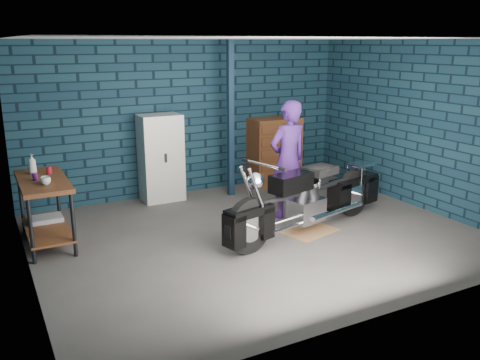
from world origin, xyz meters
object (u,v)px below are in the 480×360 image
object	(u,v)px
workbench	(46,212)
storage_bin	(46,226)
shop_stool	(359,178)
tool_chest	(275,151)
motorcycle	(310,192)
locker	(161,158)
person	(288,160)

from	to	relation	value
workbench	storage_bin	bearing A→B (deg)	86.37
workbench	shop_stool	bearing A→B (deg)	-0.90
tool_chest	shop_stool	bearing A→B (deg)	-51.22
storage_bin	motorcycle	bearing A→B (deg)	-24.79
shop_stool	motorcycle	bearing A→B (deg)	-148.40
motorcycle	locker	world-z (taller)	locker
motorcycle	shop_stool	world-z (taller)	motorcycle
motorcycle	person	size ratio (longest dim) A/B	1.45
storage_bin	locker	bearing A→B (deg)	23.09
workbench	shop_stool	size ratio (longest dim) A/B	2.58
tool_chest	shop_stool	xyz separation A→B (m)	(1.01, -1.26, -0.36)
tool_chest	locker	bearing A→B (deg)	180.00
workbench	motorcycle	xyz separation A→B (m)	(3.42, -1.25, 0.13)
workbench	motorcycle	bearing A→B (deg)	-20.14
workbench	motorcycle	size ratio (longest dim) A/B	0.53
shop_stool	locker	bearing A→B (deg)	159.00
tool_chest	storage_bin	bearing A→B (deg)	-168.65
person	storage_bin	world-z (taller)	person
workbench	locker	xyz separation A→B (m)	(2.04, 1.18, 0.29)
motorcycle	storage_bin	size ratio (longest dim) A/B	5.88
motorcycle	locker	size ratio (longest dim) A/B	1.78
tool_chest	shop_stool	world-z (taller)	tool_chest
motorcycle	locker	bearing A→B (deg)	105.22
motorcycle	workbench	bearing A→B (deg)	145.52
storage_bin	locker	distance (m)	2.28
locker	storage_bin	bearing A→B (deg)	-156.91
storage_bin	shop_stool	distance (m)	5.32
workbench	locker	world-z (taller)	locker
motorcycle	shop_stool	distance (m)	2.26
locker	tool_chest	bearing A→B (deg)	0.00
locker	tool_chest	xyz separation A→B (m)	(2.27, 0.00, -0.11)
motorcycle	shop_stool	bearing A→B (deg)	17.26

